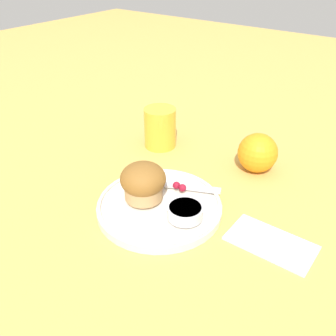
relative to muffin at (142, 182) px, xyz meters
name	(u,v)px	position (x,y,z in m)	size (l,w,h in m)	color
ground_plane	(149,209)	(0.01, 0.00, -0.05)	(3.00, 3.00, 0.00)	tan
plate	(159,206)	(0.03, 0.01, -0.04)	(0.21, 0.21, 0.02)	silver
muffin	(142,182)	(0.00, 0.00, 0.00)	(0.08, 0.08, 0.06)	tan
cream_ramekin	(184,212)	(0.08, 0.00, -0.02)	(0.06, 0.06, 0.02)	silver
berry_pair	(179,187)	(0.04, 0.06, -0.02)	(0.03, 0.01, 0.01)	maroon
butter_knife	(175,185)	(0.02, 0.06, -0.03)	(0.15, 0.08, 0.00)	silver
orange_fruit	(258,153)	(0.10, 0.23, -0.01)	(0.08, 0.08, 0.08)	orange
juice_glass	(160,128)	(-0.11, 0.19, -0.01)	(0.07, 0.07, 0.09)	gold
folded_napkin	(271,242)	(0.21, 0.05, -0.05)	(0.13, 0.07, 0.01)	white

